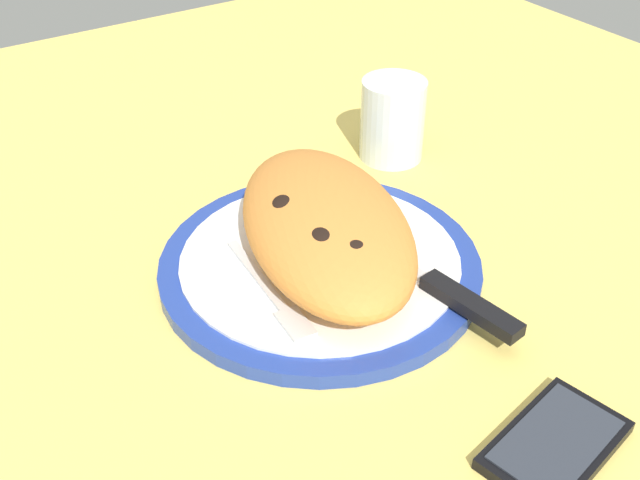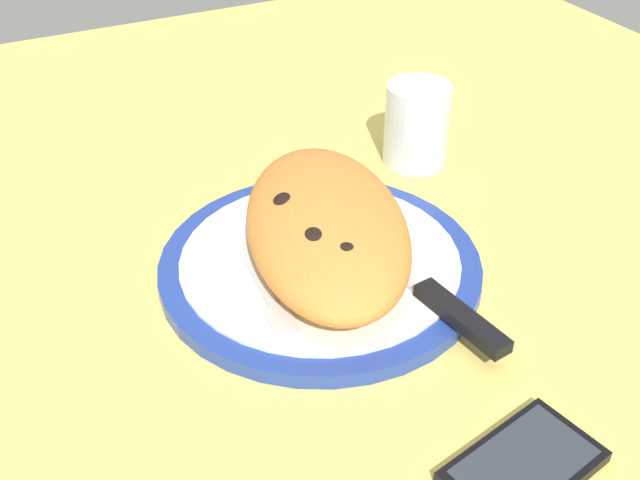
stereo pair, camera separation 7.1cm
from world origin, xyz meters
The scene contains 7 objects.
ground_plane centered at (0.00, 0.00, -1.50)cm, with size 150.00×150.00×3.00cm, color #EACC60.
plate centered at (0.00, 0.00, 0.85)cm, with size 30.72×30.72×1.77cm.
calzone centered at (0.38, 0.65, 5.15)cm, with size 30.66×22.57×6.73cm.
fork centered at (2.80, -6.76, 1.97)cm, with size 15.43×2.78×0.40cm.
knife centered at (10.35, 6.10, 2.26)cm, with size 24.41×5.14×1.20cm.
smartphone centered at (27.25, 2.63, 0.56)cm, with size 8.85×12.47×1.16cm.
water_glass centered at (-14.18, 19.59, 4.13)cm, with size 7.53×7.53×9.62cm.
Camera 2 is at (51.77, -25.83, 45.38)cm, focal length 42.82 mm.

